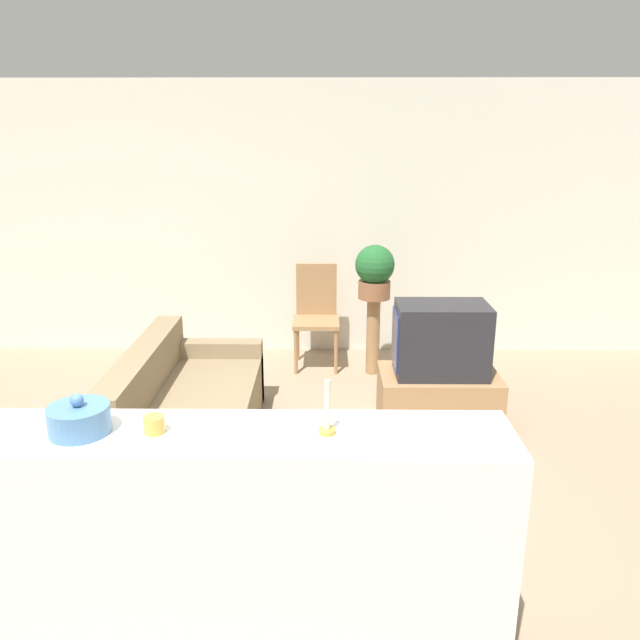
{
  "coord_description": "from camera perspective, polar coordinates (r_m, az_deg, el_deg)",
  "views": [
    {
      "loc": [
        0.54,
        -2.85,
        2.22
      ],
      "look_at": [
        0.49,
        1.66,
        0.85
      ],
      "focal_mm": 35.0,
      "sensor_mm": 36.0,
      "label": 1
    }
  ],
  "objects": [
    {
      "name": "tv_stand",
      "position": [
        5.0,
        10.72,
        -7.08
      ],
      "size": [
        0.91,
        0.57,
        0.43
      ],
      "color": "#9E754C",
      "rests_on": "ground_plane"
    },
    {
      "name": "plant_stand",
      "position": [
        5.89,
        4.87,
        -1.46
      ],
      "size": [
        0.13,
        0.13,
        0.74
      ],
      "color": "#9E754C",
      "rests_on": "ground_plane"
    },
    {
      "name": "candle_jar",
      "position": [
        2.59,
        -14.91,
        -9.22
      ],
      "size": [
        0.08,
        0.08,
        0.07
      ],
      "color": "gold",
      "rests_on": "foreground_counter"
    },
    {
      "name": "couch",
      "position": [
        4.66,
        -12.12,
        -8.24
      ],
      "size": [
        0.87,
        1.71,
        0.74
      ],
      "color": "#847051",
      "rests_on": "ground_plane"
    },
    {
      "name": "wall_back",
      "position": [
        6.36,
        -4.34,
        9.0
      ],
      "size": [
        9.0,
        0.06,
        2.7
      ],
      "color": "beige",
      "rests_on": "ground_plane"
    },
    {
      "name": "decorative_bowl",
      "position": [
        2.67,
        -21.17,
        -8.44
      ],
      "size": [
        0.24,
        0.24,
        0.17
      ],
      "color": "#4C7AAD",
      "rests_on": "foreground_counter"
    },
    {
      "name": "potted_plant",
      "position": [
        5.73,
        5.02,
        4.54
      ],
      "size": [
        0.36,
        0.36,
        0.5
      ],
      "color": "#8E5B3D",
      "rests_on": "plant_stand"
    },
    {
      "name": "ground_plane",
      "position": [
        3.65,
        -8.57,
        -20.77
      ],
      "size": [
        14.0,
        14.0,
        0.0
      ],
      "primitive_type": "plane",
      "color": "gray"
    },
    {
      "name": "wooden_chair",
      "position": [
        6.05,
        -0.34,
        0.82
      ],
      "size": [
        0.44,
        0.44,
        0.99
      ],
      "color": "#9E754C",
      "rests_on": "ground_plane"
    },
    {
      "name": "television",
      "position": [
        4.82,
        10.96,
        -1.75
      ],
      "size": [
        0.7,
        0.43,
        0.55
      ],
      "color": "#232328",
      "rests_on": "tv_stand"
    },
    {
      "name": "foreground_counter",
      "position": [
        2.85,
        -11.04,
        -19.68
      ],
      "size": [
        2.59,
        0.44,
        1.07
      ],
      "color": "white",
      "rests_on": "ground_plane"
    },
    {
      "name": "candlestick",
      "position": [
        2.48,
        0.66,
        -8.84
      ],
      "size": [
        0.07,
        0.07,
        0.23
      ],
      "color": "#B7933D",
      "rests_on": "foreground_counter"
    }
  ]
}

